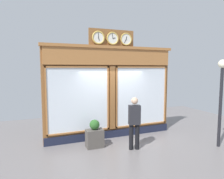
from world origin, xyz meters
TOP-DOWN VIEW (x-y plane):
  - ground_plane at (0.00, 2.80)m, footprint 14.00×14.00m
  - shop_facade at (0.00, -0.12)m, footprint 5.04×0.42m
  - pedestrian at (-0.23, 1.33)m, footprint 0.40×0.30m
  - street_lamp at (-2.96, 2.17)m, footprint 0.28×0.28m
  - planter_box at (0.90, 0.69)m, footprint 0.56×0.36m
  - planter_shrub at (0.90, 0.69)m, footprint 0.33×0.33m

SIDE VIEW (x-z plane):
  - ground_plane at x=0.00m, z-range 0.00..0.00m
  - planter_box at x=0.90m, z-range 0.00..0.60m
  - planter_shrub at x=0.90m, z-range 0.60..0.93m
  - pedestrian at x=-0.23m, z-range 0.09..1.78m
  - shop_facade at x=0.00m, z-range -0.26..3.73m
  - street_lamp at x=-2.96m, z-range 0.52..3.40m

